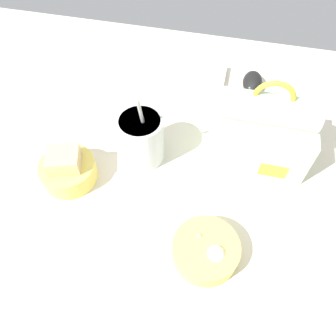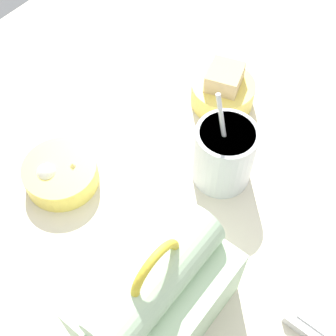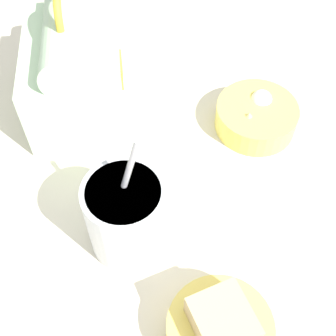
{
  "view_description": "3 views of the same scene",
  "coord_description": "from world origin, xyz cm",
  "px_view_note": "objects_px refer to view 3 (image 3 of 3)",
  "views": [
    {
      "loc": [
        12.15,
        -37.8,
        60.36
      ],
      "look_at": [
        3.64,
        -0.67,
        7.0
      ],
      "focal_mm": 35.0,
      "sensor_mm": 36.0,
      "label": 1
    },
    {
      "loc": [
        35.51,
        24.6,
        67.52
      ],
      "look_at": [
        3.64,
        -0.67,
        7.0
      ],
      "focal_mm": 50.0,
      "sensor_mm": 36.0,
      "label": 2
    },
    {
      "loc": [
        -31.24,
        2.74,
        56.01
      ],
      "look_at": [
        3.64,
        -0.67,
        7.0
      ],
      "focal_mm": 50.0,
      "sensor_mm": 36.0,
      "label": 3
    }
  ],
  "objects_px": {
    "soup_cup": "(126,216)",
    "lunch_bag": "(73,67)",
    "bento_bowl_sandwich": "(220,331)",
    "bento_bowl_snacks": "(256,116)"
  },
  "relations": [
    {
      "from": "lunch_bag",
      "to": "soup_cup",
      "type": "xyz_separation_m",
      "value": [
        -0.25,
        -0.06,
        -0.02
      ]
    },
    {
      "from": "soup_cup",
      "to": "lunch_bag",
      "type": "bearing_deg",
      "value": 14.75
    },
    {
      "from": "lunch_bag",
      "to": "bento_bowl_sandwich",
      "type": "distance_m",
      "value": 0.41
    },
    {
      "from": "lunch_bag",
      "to": "bento_bowl_snacks",
      "type": "relative_size",
      "value": 1.69
    },
    {
      "from": "lunch_bag",
      "to": "bento_bowl_snacks",
      "type": "bearing_deg",
      "value": -105.59
    },
    {
      "from": "lunch_bag",
      "to": "soup_cup",
      "type": "distance_m",
      "value": 0.25
    },
    {
      "from": "lunch_bag",
      "to": "bento_bowl_sandwich",
      "type": "xyz_separation_m",
      "value": [
        -0.38,
        -0.16,
        -0.04
      ]
    },
    {
      "from": "soup_cup",
      "to": "bento_bowl_snacks",
      "type": "height_order",
      "value": "soup_cup"
    },
    {
      "from": "lunch_bag",
      "to": "bento_bowl_snacks",
      "type": "xyz_separation_m",
      "value": [
        -0.07,
        -0.26,
        -0.05
      ]
    },
    {
      "from": "soup_cup",
      "to": "bento_bowl_sandwich",
      "type": "bearing_deg",
      "value": -145.68
    }
  ]
}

